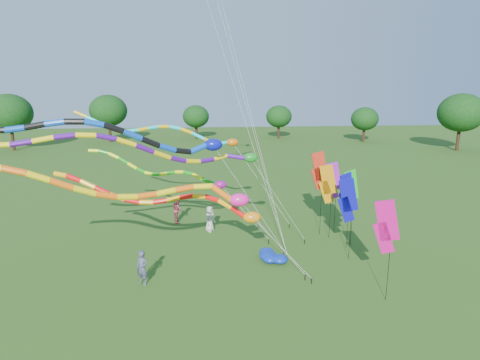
{
  "coord_description": "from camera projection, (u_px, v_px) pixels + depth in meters",
  "views": [
    {
      "loc": [
        -2.11,
        -16.22,
        9.31
      ],
      "look_at": [
        -0.21,
        3.13,
        4.8
      ],
      "focal_mm": 30.0,
      "sensor_mm": 36.0,
      "label": 1
    }
  ],
  "objects": [
    {
      "name": "ground",
      "position": [
        251.0,
        299.0,
        18.03
      ],
      "size": [
        160.0,
        160.0,
        0.0
      ],
      "primitive_type": "plane",
      "color": "#2B5215",
      "rests_on": "ground"
    },
    {
      "name": "tree_ring",
      "position": [
        243.0,
        182.0,
        16.36
      ],
      "size": [
        116.58,
        121.63,
        9.52
      ],
      "color": "#382314",
      "rests_on": "ground"
    },
    {
      "name": "tube_kite_red",
      "position": [
        181.0,
        202.0,
        19.64
      ],
      "size": [
        12.25,
        2.88,
        5.76
      ],
      "rotation": [
        0.0,
        0.0,
        -0.26
      ],
      "color": "black",
      "rests_on": "ground"
    },
    {
      "name": "tube_kite_orange",
      "position": [
        139.0,
        189.0,
        17.34
      ],
      "size": [
        15.02,
        1.93,
        6.99
      ],
      "rotation": [
        0.0,
        0.0,
        0.07
      ],
      "color": "black",
      "rests_on": "ground"
    },
    {
      "name": "tube_kite_purple",
      "position": [
        167.0,
        152.0,
        19.26
      ],
      "size": [
        14.52,
        5.37,
        8.04
      ],
      "rotation": [
        0.0,
        0.0,
        0.36
      ],
      "color": "black",
      "rests_on": "ground"
    },
    {
      "name": "tube_kite_blue",
      "position": [
        126.0,
        137.0,
        18.32
      ],
      "size": [
        14.89,
        3.45,
        8.63
      ],
      "rotation": [
        0.0,
        0.0,
        0.25
      ],
      "color": "black",
      "rests_on": "ground"
    },
    {
      "name": "tube_kite_cyan",
      "position": [
        171.0,
        133.0,
        26.12
      ],
      "size": [
        13.94,
        2.71,
        8.28
      ],
      "rotation": [
        0.0,
        0.0,
        -0.15
      ],
      "color": "black",
      "rests_on": "ground"
    },
    {
      "name": "tube_kite_green",
      "position": [
        171.0,
        173.0,
        25.13
      ],
      "size": [
        11.11,
        4.31,
        5.9
      ],
      "rotation": [
        0.0,
        0.0,
        -0.36
      ],
      "color": "black",
      "rests_on": "ground"
    },
    {
      "name": "banner_pole_orange",
      "position": [
        328.0,
        184.0,
        24.69
      ],
      "size": [
        1.12,
        0.48,
        4.75
      ],
      "rotation": [
        0.0,
        0.0,
        -0.36
      ],
      "color": "black",
      "rests_on": "ground"
    },
    {
      "name": "banner_pole_violet",
      "position": [
        333.0,
        181.0,
        25.89
      ],
      "size": [
        1.16,
        0.13,
        4.66
      ],
      "rotation": [
        0.0,
        0.0,
        -0.05
      ],
      "color": "black",
      "rests_on": "ground"
    },
    {
      "name": "banner_pole_green",
      "position": [
        351.0,
        190.0,
        23.34
      ],
      "size": [
        1.13,
        0.43,
        4.7
      ],
      "rotation": [
        0.0,
        0.0,
        0.31
      ],
      "color": "black",
      "rests_on": "ground"
    },
    {
      "name": "banner_pole_red",
      "position": [
        319.0,
        171.0,
        25.03
      ],
      "size": [
        1.16,
        0.26,
        5.47
      ],
      "rotation": [
        0.0,
        0.0,
        0.16
      ],
      "color": "black",
      "rests_on": "ground"
    },
    {
      "name": "banner_pole_blue_a",
      "position": [
        348.0,
        201.0,
        21.55
      ],
      "size": [
        1.16,
        0.15,
        4.62
      ],
      "rotation": [
        0.0,
        0.0,
        -0.06
      ],
      "color": "black",
      "rests_on": "ground"
    },
    {
      "name": "banner_pole_magenta_a",
      "position": [
        386.0,
        227.0,
        17.3
      ],
      "size": [
        1.1,
        0.52,
        4.68
      ],
      "rotation": [
        0.0,
        0.0,
        -0.4
      ],
      "color": "black",
      "rests_on": "ground"
    },
    {
      "name": "banner_pole_blue_b",
      "position": [
        346.0,
        194.0,
        22.97
      ],
      "size": [
        1.1,
        0.52,
        4.62
      ],
      "rotation": [
        0.0,
        0.0,
        0.39
      ],
      "color": "black",
      "rests_on": "ground"
    },
    {
      "name": "blue_nylon_heap",
      "position": [
        274.0,
        255.0,
        22.15
      ],
      "size": [
        1.75,
        1.65,
        0.58
      ],
      "color": "#0C2CA8",
      "rests_on": "ground"
    },
    {
      "name": "person_a",
      "position": [
        210.0,
        219.0,
        26.36
      ],
      "size": [
        0.94,
        0.99,
        1.71
      ],
      "primitive_type": "imported",
      "rotation": [
        0.0,
        0.0,
        0.91
      ],
      "color": "beige",
      "rests_on": "ground"
    },
    {
      "name": "person_b",
      "position": [
        142.0,
        268.0,
        19.21
      ],
      "size": [
        0.75,
        0.68,
        1.72
      ],
      "primitive_type": "imported",
      "rotation": [
        0.0,
        0.0,
        -0.56
      ],
      "color": "#444660",
      "rests_on": "ground"
    },
    {
      "name": "person_c",
      "position": [
        178.0,
        210.0,
        28.13
      ],
      "size": [
        0.83,
        0.99,
        1.83
      ],
      "primitive_type": "imported",
      "rotation": [
        0.0,
        0.0,
        1.74
      ],
      "color": "maroon",
      "rests_on": "ground"
    }
  ]
}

